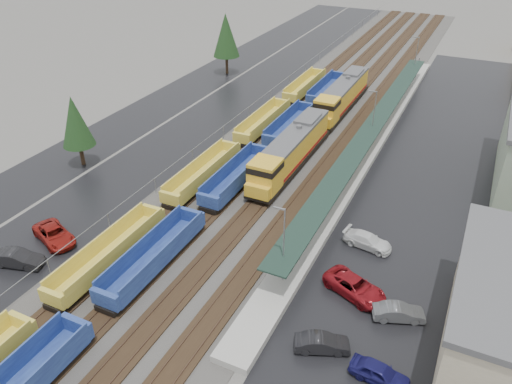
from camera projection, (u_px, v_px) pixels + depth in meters
ballast_strip at (326, 111)px, 78.05m from camera, size 20.00×160.00×0.08m
trackbed at (326, 110)px, 77.99m from camera, size 14.60×160.00×0.22m
west_parking_lot at (241, 97)px, 83.60m from camera, size 10.00×160.00×0.02m
west_road at (190, 88)px, 87.28m from camera, size 9.00×160.00×0.02m
east_commuter_lot at (443, 163)px, 63.35m from camera, size 16.00×100.00×0.02m
station_platform at (370, 143)px, 66.48m from camera, size 3.00×80.00×8.00m
chainlink_fence at (267, 95)px, 79.54m from camera, size 0.08×160.04×2.02m
tree_west_near at (75, 121)px, 60.02m from camera, size 3.96×3.96×9.00m
tree_west_far at (226, 35)px, 90.57m from camera, size 4.84×4.84×11.00m
locomotive_lead at (290, 151)px, 60.59m from camera, size 3.13×20.61×4.67m
locomotive_trail at (342, 96)px, 76.80m from camera, size 3.13×20.61×4.67m
well_string_yellow at (162, 208)px, 52.18m from camera, size 2.55×98.73×2.26m
well_string_blue at (201, 212)px, 51.54m from camera, size 2.72×95.76×2.41m
parked_car_west_b at (18, 259)px, 45.63m from camera, size 2.89×5.01×1.56m
parked_car_west_c at (54, 235)px, 48.82m from camera, size 4.41×6.07×1.53m
parked_car_east_a at (322, 343)px, 37.21m from camera, size 2.97×4.40×1.37m
parked_car_east_b at (355, 287)px, 42.38m from camera, size 4.57×6.18×1.56m
parked_car_east_c at (368, 241)px, 48.09m from camera, size 2.61×4.98×1.38m
parked_car_east_d at (380, 373)px, 34.86m from camera, size 2.18×4.42×1.45m
parked_car_east_e at (399, 313)px, 39.92m from camera, size 2.89×4.41×1.37m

